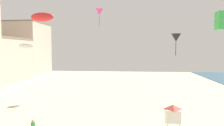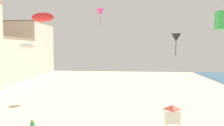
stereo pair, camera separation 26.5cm
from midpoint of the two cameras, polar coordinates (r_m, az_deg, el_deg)
boardwalk_hotel_far at (r=65.39m, az=-22.40°, el=3.78°), size 10.21×12.56×14.52m
lifeguard_stand at (r=17.47m, az=15.81°, el=-13.16°), size 1.10×1.10×2.55m
kite_white_parafoil at (r=29.08m, az=-22.67°, el=4.23°), size 2.04×0.57×0.80m
kite_black_delta at (r=21.06m, az=16.75°, el=6.64°), size 0.92×0.92×2.10m
kite_magenta_delta at (r=35.05m, az=-3.73°, el=13.71°), size 1.24×1.24×2.82m
kite_red_parafoil at (r=26.91m, az=-18.83°, el=11.82°), size 2.81×0.78×1.09m
kite_green_box at (r=19.16m, az=27.59°, el=10.25°), size 0.92×0.92×1.44m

